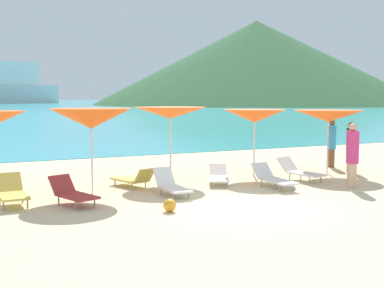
{
  "coord_description": "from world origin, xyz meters",
  "views": [
    {
      "loc": [
        -6.03,
        -9.73,
        2.56
      ],
      "look_at": [
        0.26,
        3.23,
        1.2
      ],
      "focal_mm": 46.47,
      "sensor_mm": 36.0,
      "label": 1
    }
  ],
  "objects_px": {
    "lounge_chair_1": "(219,176)",
    "lounge_chair_2": "(12,192)",
    "umbrella_4": "(328,116)",
    "lounge_chair_3": "(300,171)",
    "lounge_chair_7": "(73,193)",
    "lounge_chair_4": "(133,179)",
    "beachgoer_2": "(352,154)",
    "beachgoer_0": "(351,145)",
    "beach_ball": "(170,205)",
    "umbrella_1": "(91,119)",
    "umbrella_2": "(170,113)",
    "umbrella_3": "(255,116)",
    "beachgoer_1": "(332,142)",
    "lounge_chair_0": "(171,185)",
    "lounge_chair_6": "(273,178)"
  },
  "relations": [
    {
      "from": "lounge_chair_2",
      "to": "beach_ball",
      "type": "bearing_deg",
      "value": -37.51
    },
    {
      "from": "lounge_chair_0",
      "to": "lounge_chair_6",
      "type": "height_order",
      "value": "lounge_chair_0"
    },
    {
      "from": "umbrella_4",
      "to": "lounge_chair_7",
      "type": "distance_m",
      "value": 9.01
    },
    {
      "from": "lounge_chair_0",
      "to": "beachgoer_1",
      "type": "distance_m",
      "value": 7.74
    },
    {
      "from": "umbrella_4",
      "to": "lounge_chair_3",
      "type": "distance_m",
      "value": 2.49
    },
    {
      "from": "umbrella_1",
      "to": "lounge_chair_3",
      "type": "distance_m",
      "value": 6.54
    },
    {
      "from": "umbrella_1",
      "to": "umbrella_3",
      "type": "distance_m",
      "value": 5.53
    },
    {
      "from": "umbrella_4",
      "to": "beachgoer_1",
      "type": "xyz_separation_m",
      "value": [
        1.18,
        1.12,
        -1.0
      ]
    },
    {
      "from": "umbrella_2",
      "to": "lounge_chair_6",
      "type": "height_order",
      "value": "umbrella_2"
    },
    {
      "from": "umbrella_1",
      "to": "beachgoer_1",
      "type": "height_order",
      "value": "umbrella_1"
    },
    {
      "from": "umbrella_1",
      "to": "beach_ball",
      "type": "relative_size",
      "value": 7.87
    },
    {
      "from": "lounge_chair_3",
      "to": "beachgoer_1",
      "type": "xyz_separation_m",
      "value": [
        2.9,
        1.88,
        0.63
      ]
    },
    {
      "from": "umbrella_4",
      "to": "lounge_chair_3",
      "type": "xyz_separation_m",
      "value": [
        -1.72,
        -0.76,
        -1.63
      ]
    },
    {
      "from": "umbrella_3",
      "to": "beachgoer_1",
      "type": "bearing_deg",
      "value": 7.54
    },
    {
      "from": "beachgoer_2",
      "to": "umbrella_1",
      "type": "bearing_deg",
      "value": 17.7
    },
    {
      "from": "umbrella_2",
      "to": "lounge_chair_4",
      "type": "xyz_separation_m",
      "value": [
        -1.41,
        -0.58,
        -1.84
      ]
    },
    {
      "from": "umbrella_1",
      "to": "umbrella_2",
      "type": "relative_size",
      "value": 0.98
    },
    {
      "from": "umbrella_1",
      "to": "lounge_chair_3",
      "type": "relative_size",
      "value": 1.42
    },
    {
      "from": "umbrella_3",
      "to": "beachgoer_1",
      "type": "relative_size",
      "value": 1.24
    },
    {
      "from": "lounge_chair_0",
      "to": "lounge_chair_6",
      "type": "relative_size",
      "value": 0.85
    },
    {
      "from": "lounge_chair_7",
      "to": "beach_ball",
      "type": "distance_m",
      "value": 2.45
    },
    {
      "from": "umbrella_3",
      "to": "beachgoer_0",
      "type": "distance_m",
      "value": 3.65
    },
    {
      "from": "lounge_chair_0",
      "to": "lounge_chair_4",
      "type": "bearing_deg",
      "value": 106.95
    },
    {
      "from": "umbrella_2",
      "to": "beachgoer_2",
      "type": "bearing_deg",
      "value": -39.49
    },
    {
      "from": "lounge_chair_4",
      "to": "beachgoer_2",
      "type": "height_order",
      "value": "beachgoer_2"
    },
    {
      "from": "lounge_chair_1",
      "to": "lounge_chair_2",
      "type": "bearing_deg",
      "value": -149.19
    },
    {
      "from": "umbrella_1",
      "to": "beachgoer_0",
      "type": "height_order",
      "value": "umbrella_1"
    },
    {
      "from": "lounge_chair_3",
      "to": "lounge_chair_7",
      "type": "xyz_separation_m",
      "value": [
        -7.05,
        -0.43,
        -0.01
      ]
    },
    {
      "from": "lounge_chair_2",
      "to": "beachgoer_1",
      "type": "bearing_deg",
      "value": 7.15
    },
    {
      "from": "umbrella_1",
      "to": "lounge_chair_1",
      "type": "xyz_separation_m",
      "value": [
        3.74,
        -0.16,
        -1.77
      ]
    },
    {
      "from": "lounge_chair_3",
      "to": "lounge_chair_6",
      "type": "distance_m",
      "value": 1.55
    },
    {
      "from": "umbrella_1",
      "to": "lounge_chair_1",
      "type": "bearing_deg",
      "value": -2.47
    },
    {
      "from": "beachgoer_1",
      "to": "beachgoer_0",
      "type": "bearing_deg",
      "value": 178.82
    },
    {
      "from": "lounge_chair_4",
      "to": "beachgoer_2",
      "type": "bearing_deg",
      "value": 134.54
    },
    {
      "from": "umbrella_1",
      "to": "lounge_chair_2",
      "type": "bearing_deg",
      "value": -164.66
    },
    {
      "from": "umbrella_1",
      "to": "beachgoer_1",
      "type": "xyz_separation_m",
      "value": [
        9.17,
        1.12,
        -1.07
      ]
    },
    {
      "from": "beachgoer_0",
      "to": "umbrella_2",
      "type": "bearing_deg",
      "value": -154.1
    },
    {
      "from": "lounge_chair_3",
      "to": "lounge_chair_4",
      "type": "relative_size",
      "value": 1.07
    },
    {
      "from": "beachgoer_0",
      "to": "umbrella_4",
      "type": "bearing_deg",
      "value": -149.56
    },
    {
      "from": "umbrella_2",
      "to": "beachgoer_1",
      "type": "distance_m",
      "value": 6.57
    },
    {
      "from": "beachgoer_1",
      "to": "lounge_chair_3",
      "type": "bearing_deg",
      "value": 133.07
    },
    {
      "from": "lounge_chair_3",
      "to": "beachgoer_1",
      "type": "distance_m",
      "value": 3.52
    },
    {
      "from": "umbrella_3",
      "to": "lounge_chair_1",
      "type": "height_order",
      "value": "umbrella_3"
    },
    {
      "from": "lounge_chair_2",
      "to": "beachgoer_0",
      "type": "distance_m",
      "value": 11.04
    },
    {
      "from": "beachgoer_0",
      "to": "beach_ball",
      "type": "relative_size",
      "value": 5.79
    },
    {
      "from": "lounge_chair_0",
      "to": "beach_ball",
      "type": "bearing_deg",
      "value": -115.25
    },
    {
      "from": "umbrella_2",
      "to": "lounge_chair_1",
      "type": "height_order",
      "value": "umbrella_2"
    },
    {
      "from": "beach_ball",
      "to": "lounge_chair_7",
      "type": "bearing_deg",
      "value": 137.67
    },
    {
      "from": "lounge_chair_2",
      "to": "lounge_chair_1",
      "type": "bearing_deg",
      "value": 2.62
    },
    {
      "from": "lounge_chair_6",
      "to": "lounge_chair_7",
      "type": "height_order",
      "value": "lounge_chair_7"
    }
  ]
}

